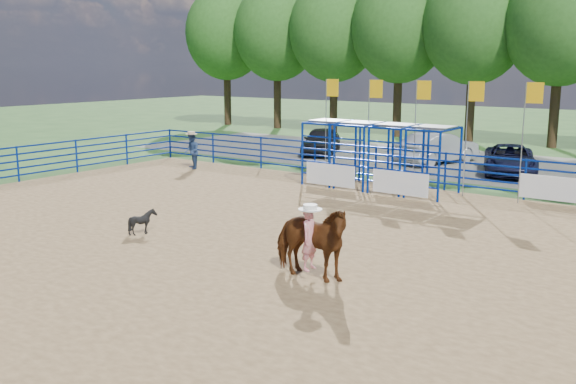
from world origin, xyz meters
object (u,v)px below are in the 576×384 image
Objects in this scene: calf at (143,222)px; car_a at (321,141)px; car_b at (438,148)px; car_c at (510,160)px; horse_and_rider at (310,239)px; spectator_cowboy at (192,150)px.

calf is 0.17× the size of car_a.
car_c is (3.86, -1.12, -0.12)m from car_b.
car_a is (-4.96, 16.99, 0.34)m from calf.
car_a is at bearing 22.54° from car_b.
horse_and_rider is at bearing -107.22° from car_c.
horse_and_rider is 1.42× the size of spectator_cowboy.
car_c is at bearing 92.52° from horse_and_rider.
spectator_cowboy is 0.37× the size of car_c.
calf is 17.38m from car_c.
spectator_cowboy reaches higher than car_c.
car_b is 1.00× the size of car_c.
calf is 11.67m from spectator_cowboy.
car_c is at bearing -25.25° from car_a.
horse_and_rider reaches higher than spectator_cowboy.
car_b is at bearing 104.29° from horse_and_rider.
horse_and_rider is 6.09m from calf.
car_b is at bearing 44.67° from spectator_cowboy.
spectator_cowboy is at bearing 16.26° from calf.
car_b reaches higher than calf.
car_a is (-11.00, 17.43, -0.24)m from horse_and_rider.
car_a is 0.91× the size of car_b.
car_c is at bearing 30.50° from spectator_cowboy.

